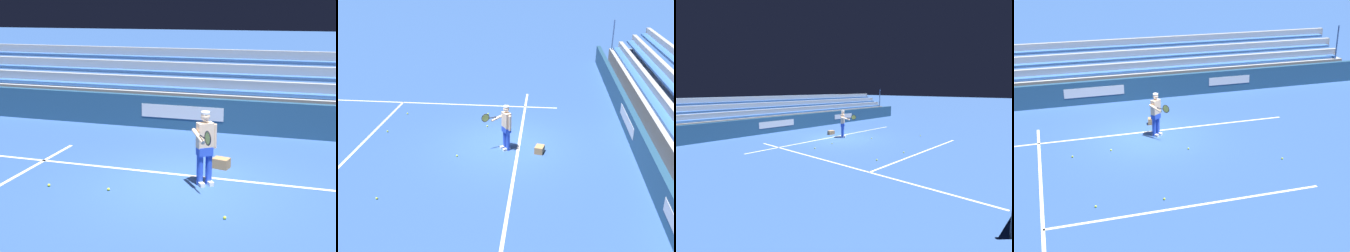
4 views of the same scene
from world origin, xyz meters
TOP-DOWN VIEW (x-y plane):
  - ground_plane at (0.00, 0.00)m, footprint 160.00×160.00m
  - court_baseline_white at (0.00, -0.50)m, footprint 12.00×0.10m
  - back_wall_sponsor_board at (-0.01, -4.81)m, footprint 26.18×0.25m
  - bleacher_stand at (0.00, -6.64)m, footprint 24.87×2.40m
  - tennis_player at (-0.36, -0.03)m, footprint 0.61×1.05m
  - ball_box_cardboard at (-0.52, -1.29)m, footprint 0.46×0.38m
  - tennis_ball_far_left at (1.59, 0.95)m, footprint 0.07×0.07m
  - tennis_ball_by_box at (2.99, 1.12)m, footprint 0.07×0.07m
  - tennis_ball_far_right at (-1.14, 1.64)m, footprint 0.07×0.07m

SIDE VIEW (x-z plane):
  - ground_plane at x=0.00m, z-range 0.00..0.00m
  - court_baseline_white at x=0.00m, z-range 0.00..0.01m
  - tennis_ball_far_left at x=1.59m, z-range 0.00..0.07m
  - tennis_ball_by_box at x=2.99m, z-range 0.00..0.07m
  - tennis_ball_far_right at x=-1.14m, z-range 0.00..0.07m
  - ball_box_cardboard at x=-0.52m, z-range 0.00..0.26m
  - back_wall_sponsor_board at x=-0.01m, z-range 0.00..1.10m
  - bleacher_stand at x=0.00m, z-range -0.75..2.20m
  - tennis_player at x=-0.36m, z-range 0.04..1.75m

